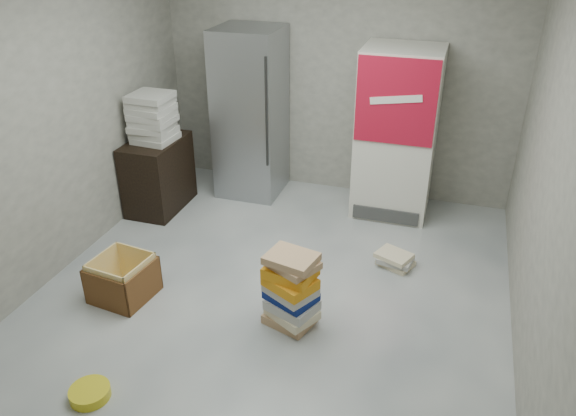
{
  "coord_description": "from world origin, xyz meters",
  "views": [
    {
      "loc": [
        1.34,
        -3.55,
        2.99
      ],
      "look_at": [
        -0.0,
        0.7,
        0.61
      ],
      "focal_mm": 35.0,
      "sensor_mm": 36.0,
      "label": 1
    }
  ],
  "objects_px": {
    "wood_shelf": "(158,174)",
    "cardboard_box": "(123,281)",
    "coke_cooler": "(397,133)",
    "phonebook_stack_main": "(291,290)",
    "steel_fridge": "(251,114)"
  },
  "relations": [
    {
      "from": "wood_shelf",
      "to": "cardboard_box",
      "type": "height_order",
      "value": "wood_shelf"
    },
    {
      "from": "cardboard_box",
      "to": "coke_cooler",
      "type": "bearing_deg",
      "value": 56.8
    },
    {
      "from": "wood_shelf",
      "to": "phonebook_stack_main",
      "type": "height_order",
      "value": "wood_shelf"
    },
    {
      "from": "coke_cooler",
      "to": "cardboard_box",
      "type": "height_order",
      "value": "coke_cooler"
    },
    {
      "from": "steel_fridge",
      "to": "coke_cooler",
      "type": "bearing_deg",
      "value": -0.18
    },
    {
      "from": "wood_shelf",
      "to": "cardboard_box",
      "type": "distance_m",
      "value": 1.69
    },
    {
      "from": "steel_fridge",
      "to": "phonebook_stack_main",
      "type": "distance_m",
      "value": 2.6
    },
    {
      "from": "coke_cooler",
      "to": "cardboard_box",
      "type": "xyz_separation_m",
      "value": [
        -1.97,
        -2.32,
        -0.75
      ]
    },
    {
      "from": "steel_fridge",
      "to": "phonebook_stack_main",
      "type": "height_order",
      "value": "steel_fridge"
    },
    {
      "from": "phonebook_stack_main",
      "to": "cardboard_box",
      "type": "bearing_deg",
      "value": -156.24
    },
    {
      "from": "steel_fridge",
      "to": "cardboard_box",
      "type": "relative_size",
      "value": 3.63
    },
    {
      "from": "coke_cooler",
      "to": "phonebook_stack_main",
      "type": "height_order",
      "value": "coke_cooler"
    },
    {
      "from": "steel_fridge",
      "to": "coke_cooler",
      "type": "height_order",
      "value": "steel_fridge"
    },
    {
      "from": "wood_shelf",
      "to": "cardboard_box",
      "type": "bearing_deg",
      "value": -72.1
    },
    {
      "from": "coke_cooler",
      "to": "wood_shelf",
      "type": "xyz_separation_m",
      "value": [
        -2.48,
        -0.72,
        -0.5
      ]
    }
  ]
}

